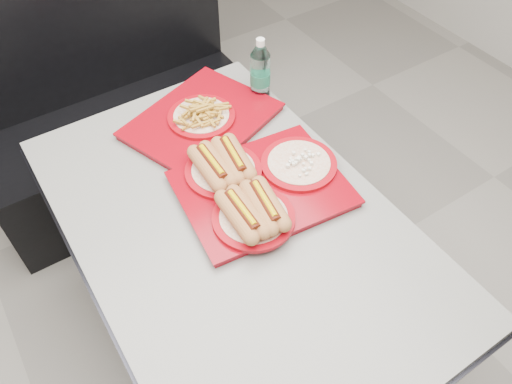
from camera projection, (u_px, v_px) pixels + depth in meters
ground at (240, 330)px, 2.08m from camera, size 6.00×6.00×0.00m
diner_table at (235, 251)px, 1.64m from camera, size 0.92×1.42×0.75m
booth_bench at (117, 113)px, 2.38m from camera, size 1.30×0.57×1.35m
tray_near at (255, 185)px, 1.56m from camera, size 0.55×0.47×0.11m
tray_far at (202, 118)px, 1.79m from camera, size 0.60×0.54×0.10m
water_bottle at (260, 72)px, 1.84m from camera, size 0.08×0.08×0.24m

